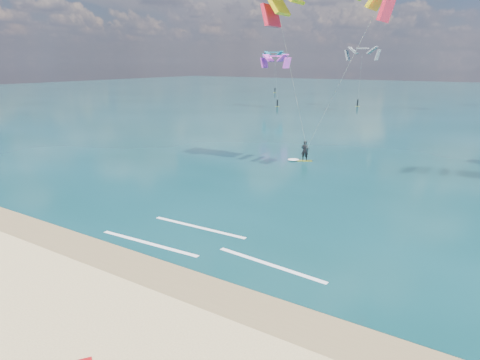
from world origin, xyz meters
name	(u,v)px	position (x,y,z in m)	size (l,w,h in m)	color
ground	(382,142)	(0.00, 40.00, 0.00)	(320.00, 320.00, 0.00)	tan
wet_sand_strip	(152,271)	(0.00, 3.00, 0.00)	(320.00, 2.40, 0.01)	brown
sea	(457,100)	(0.00, 104.00, 0.02)	(320.00, 200.00, 0.04)	#093032
kitesurfer_main	(315,70)	(-1.47, 23.48, 8.30)	(11.49, 7.10, 16.02)	#C9DF1A
shoreline_foam	(202,243)	(0.10, 6.46, 0.04)	(12.29, 3.62, 0.01)	white
distant_kites	(398,81)	(-8.33, 80.68, 5.18)	(94.36, 36.83, 11.30)	gray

